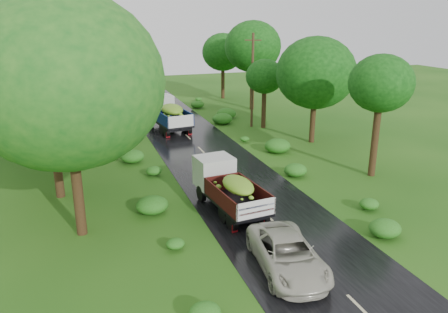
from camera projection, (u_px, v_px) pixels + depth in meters
name	position (u px, v px, depth m)	size (l,w,h in m)	color
ground	(304.00, 253.00, 18.84)	(120.00, 120.00, 0.00)	#19490F
road	(258.00, 207.00, 23.33)	(6.50, 80.00, 0.02)	black
road_lines	(251.00, 199.00, 24.23)	(0.12, 69.60, 0.00)	#BFB78C
truck_near	(227.00, 185.00, 22.71)	(2.57, 5.85, 2.39)	black
truck_far	(167.00, 112.00, 38.93)	(3.08, 6.76, 2.74)	black
car	(287.00, 254.00, 17.35)	(2.29, 4.97, 1.38)	#B9B6A4
utility_pole	(252.00, 80.00, 38.93)	(1.38, 0.69, 8.36)	#382616
trees_left	(52.00, 60.00, 32.01)	(6.11, 35.77, 9.19)	black
trees_right	(273.00, 62.00, 40.19)	(5.24, 32.08, 8.23)	black
shrubs	(209.00, 153.00, 31.32)	(11.90, 44.00, 0.70)	#295D16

